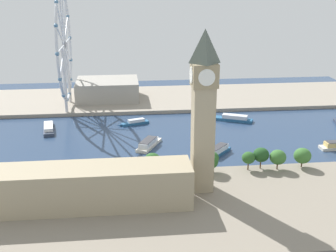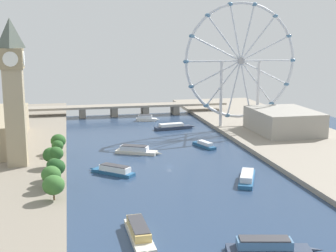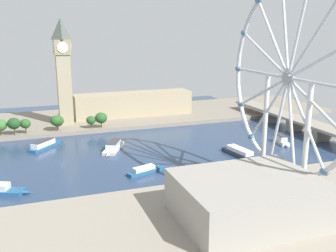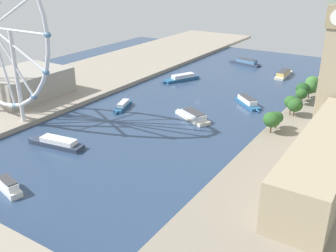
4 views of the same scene
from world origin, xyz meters
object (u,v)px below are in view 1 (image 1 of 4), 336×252
(tour_boat_0, at_px, (135,122))
(tour_boat_2, at_px, (217,151))
(ferris_wheel, at_px, (64,46))
(parliament_block, at_px, (85,187))
(riverside_hall, at_px, (107,89))
(clock_tower, at_px, (203,110))
(tour_boat_1, at_px, (149,143))
(tour_boat_3, at_px, (49,128))
(tour_boat_4, at_px, (233,118))

(tour_boat_0, distance_m, tour_boat_2, 86.29)
(ferris_wheel, relative_size, tour_boat_2, 3.91)
(parliament_block, relative_size, tour_boat_2, 4.05)
(riverside_hall, bearing_deg, clock_tower, -164.47)
(tour_boat_2, bearing_deg, tour_boat_1, -72.13)
(clock_tower, distance_m, tour_boat_0, 134.92)
(ferris_wheel, xyz_separation_m, tour_boat_3, (-54.60, 9.61, -54.12))
(ferris_wheel, xyz_separation_m, tour_boat_1, (-96.90, -64.00, -53.92))
(tour_boat_2, xyz_separation_m, tour_boat_3, (61.55, 117.48, -0.23))
(clock_tower, height_order, tour_boat_1, clock_tower)
(tour_boat_0, relative_size, tour_boat_3, 0.70)
(tour_boat_3, xyz_separation_m, tour_boat_4, (8.37, -145.50, 0.04))
(tour_boat_1, relative_size, tour_boat_3, 0.85)
(ferris_wheel, distance_m, riverside_hall, 60.71)
(parliament_block, height_order, tour_boat_3, parliament_block)
(tour_boat_0, height_order, tour_boat_2, tour_boat_2)
(ferris_wheel, bearing_deg, tour_boat_4, -108.79)
(clock_tower, height_order, tour_boat_2, clock_tower)
(riverside_hall, height_order, tour_boat_3, riverside_hall)
(parliament_block, distance_m, tour_boat_0, 139.60)
(clock_tower, height_order, tour_boat_4, clock_tower)
(parliament_block, xyz_separation_m, ferris_wheel, (183.06, 27.13, 42.86))
(tour_boat_4, bearing_deg, riverside_hall, -9.53)
(tour_boat_1, xyz_separation_m, tour_boat_4, (50.67, -71.89, -0.15))
(tour_boat_3, bearing_deg, ferris_wheel, -18.58)
(parliament_block, bearing_deg, tour_boat_3, 15.96)
(tour_boat_0, relative_size, tour_boat_2, 0.99)
(ferris_wheel, relative_size, tour_boat_4, 2.84)
(clock_tower, relative_size, tour_boat_0, 3.29)
(clock_tower, distance_m, ferris_wheel, 191.58)
(tour_boat_1, bearing_deg, tour_boat_3, 86.42)
(parliament_block, relative_size, tour_boat_4, 2.94)
(ferris_wheel, distance_m, tour_boat_0, 91.35)
(tour_boat_0, bearing_deg, tour_boat_4, 161.91)
(tour_boat_1, distance_m, tour_boat_2, 47.91)
(clock_tower, distance_m, tour_boat_2, 73.03)
(tour_boat_2, bearing_deg, tour_boat_3, -76.09)
(parliament_block, distance_m, tour_boat_4, 175.15)
(parliament_block, xyz_separation_m, tour_boat_2, (66.91, -80.75, -11.02))
(ferris_wheel, xyz_separation_m, tour_boat_4, (-46.23, -135.89, -54.07))
(riverside_hall, height_order, tour_boat_1, riverside_hall)
(tour_boat_1, bearing_deg, tour_boat_4, -28.52)
(parliament_block, relative_size, riverside_hall, 1.85)
(parliament_block, height_order, ferris_wheel, ferris_wheel)
(tour_boat_1, height_order, tour_boat_3, tour_boat_1)
(clock_tower, distance_m, tour_boat_1, 89.05)
(clock_tower, distance_m, parliament_block, 70.46)
(ferris_wheel, xyz_separation_m, tour_boat_2, (-116.15, -107.88, -53.89))
(ferris_wheel, distance_m, tour_boat_2, 167.43)
(tour_boat_4, bearing_deg, parliament_block, 76.52)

